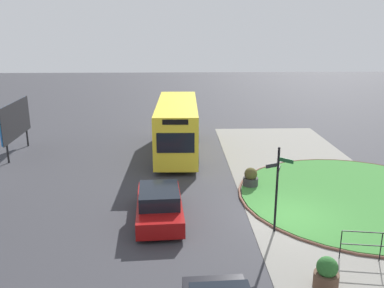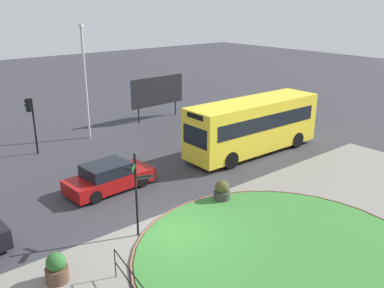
{
  "view_description": "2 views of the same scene",
  "coord_description": "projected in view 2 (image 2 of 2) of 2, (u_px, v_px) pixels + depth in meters",
  "views": [
    {
      "loc": [
        -15.56,
        4.64,
        7.79
      ],
      "look_at": [
        4.7,
        3.96,
        2.0
      ],
      "focal_mm": 37.92,
      "sensor_mm": 36.0,
      "label": 1
    },
    {
      "loc": [
        -8.97,
        -12.01,
        8.96
      ],
      "look_at": [
        3.37,
        2.91,
        2.39
      ],
      "focal_mm": 39.54,
      "sensor_mm": 36.0,
      "label": 2
    }
  ],
  "objects": [
    {
      "name": "bus_yellow",
      "position": [
        253.0,
        125.0,
        25.82
      ],
      "size": [
        9.21,
        2.69,
        3.29
      ],
      "rotation": [
        0.0,
        0.0,
        3.12
      ],
      "color": "yellow",
      "rests_on": "ground"
    },
    {
      "name": "sidewalk_paving",
      "position": [
        209.0,
        258.0,
        15.48
      ],
      "size": [
        32.0,
        7.71,
        0.02
      ],
      "primitive_type": "cube",
      "color": "gray",
      "rests_on": "ground"
    },
    {
      "name": "lamppost_tall",
      "position": [
        85.0,
        79.0,
        27.88
      ],
      "size": [
        0.32,
        0.32,
        7.58
      ],
      "color": "#B7B7BC",
      "rests_on": "ground"
    },
    {
      "name": "signpost_directional",
      "position": [
        136.0,
        190.0,
        16.36
      ],
      "size": [
        1.09,
        0.99,
        3.51
      ],
      "color": "black",
      "rests_on": "ground"
    },
    {
      "name": "planter_near_signpost",
      "position": [
        222.0,
        192.0,
        19.83
      ],
      "size": [
        0.77,
        0.77,
        1.03
      ],
      "color": "#383838",
      "rests_on": "ground"
    },
    {
      "name": "car_trailing",
      "position": [
        109.0,
        177.0,
        20.94
      ],
      "size": [
        4.5,
        2.13,
        1.42
      ],
      "rotation": [
        0.0,
        0.0,
        0.06
      ],
      "color": "maroon",
      "rests_on": "ground"
    },
    {
      "name": "ground",
      "position": [
        174.0,
        235.0,
        17.05
      ],
      "size": [
        120.0,
        120.0,
        0.0
      ],
      "primitive_type": "plane",
      "color": "#333338"
    },
    {
      "name": "grass_island",
      "position": [
        283.0,
        256.0,
        15.55
      ],
      "size": [
        10.92,
        10.92,
        0.1
      ],
      "primitive_type": "cylinder",
      "color": "#387A33",
      "rests_on": "ground"
    },
    {
      "name": "planter_kerbside",
      "position": [
        57.0,
        269.0,
        14.09
      ],
      "size": [
        0.77,
        0.77,
        1.07
      ],
      "color": "brown",
      "rests_on": "ground"
    },
    {
      "name": "grass_kerb_ring",
      "position": [
        283.0,
        256.0,
        15.54
      ],
      "size": [
        11.23,
        11.23,
        0.11
      ],
      "primitive_type": "torus",
      "color": "brown",
      "rests_on": "ground"
    },
    {
      "name": "billboard_right",
      "position": [
        157.0,
        92.0,
        33.16
      ],
      "size": [
        4.96,
        0.32,
        3.38
      ],
      "rotation": [
        0.0,
        0.0,
        0.04
      ],
      "color": "black",
      "rests_on": "ground"
    },
    {
      "name": "traffic_light_near",
      "position": [
        30.0,
        114.0,
        25.26
      ],
      "size": [
        0.48,
        0.31,
        3.49
      ],
      "rotation": [
        0.0,
        0.0,
        2.92
      ],
      "color": "black",
      "rests_on": "ground"
    }
  ]
}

